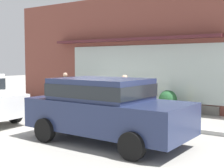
{
  "coord_description": "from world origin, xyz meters",
  "views": [
    {
      "loc": [
        7.16,
        -9.12,
        2.09
      ],
      "look_at": [
        0.22,
        1.2,
        1.18
      ],
      "focal_mm": 50.22,
      "sensor_mm": 36.0,
      "label": 1
    }
  ],
  "objects_px": {
    "potted_plant_window_left": "(117,97)",
    "potted_plant_window_right": "(192,109)",
    "pedestrian_passerby": "(65,86)",
    "potted_plant_by_entrance": "(168,101)",
    "potted_plant_window_center": "(85,98)",
    "fire_hydrant": "(140,107)",
    "pedestrian_with_handbag": "(125,93)",
    "potted_plant_corner_tall": "(139,97)",
    "parked_car_navy": "(105,106)",
    "potted_plant_doorstep": "(58,96)"
  },
  "relations": [
    {
      "from": "pedestrian_with_handbag",
      "to": "parked_car_navy",
      "type": "xyz_separation_m",
      "value": [
        1.41,
        -3.3,
        0.01
      ]
    },
    {
      "from": "parked_car_navy",
      "to": "potted_plant_window_right",
      "type": "relative_size",
      "value": 7.98
    },
    {
      "from": "potted_plant_by_entrance",
      "to": "potted_plant_corner_tall",
      "type": "xyz_separation_m",
      "value": [
        -1.36,
        0.08,
        0.07
      ]
    },
    {
      "from": "potted_plant_by_entrance",
      "to": "potted_plant_corner_tall",
      "type": "relative_size",
      "value": 0.76
    },
    {
      "from": "potted_plant_corner_tall",
      "to": "potted_plant_window_left",
      "type": "bearing_deg",
      "value": -165.16
    },
    {
      "from": "fire_hydrant",
      "to": "potted_plant_doorstep",
      "type": "distance_m",
      "value": 6.41
    },
    {
      "from": "potted_plant_corner_tall",
      "to": "parked_car_navy",
      "type": "bearing_deg",
      "value": -70.51
    },
    {
      "from": "potted_plant_by_entrance",
      "to": "potted_plant_doorstep",
      "type": "xyz_separation_m",
      "value": [
        -6.25,
        0.3,
        -0.22
      ]
    },
    {
      "from": "fire_hydrant",
      "to": "potted_plant_window_center",
      "type": "distance_m",
      "value": 4.24
    },
    {
      "from": "pedestrian_passerby",
      "to": "potted_plant_doorstep",
      "type": "xyz_separation_m",
      "value": [
        -1.18,
        0.72,
        -0.6
      ]
    },
    {
      "from": "potted_plant_by_entrance",
      "to": "potted_plant_window_center",
      "type": "height_order",
      "value": "potted_plant_by_entrance"
    },
    {
      "from": "pedestrian_with_handbag",
      "to": "parked_car_navy",
      "type": "bearing_deg",
      "value": -115.69
    },
    {
      "from": "fire_hydrant",
      "to": "potted_plant_doorstep",
      "type": "bearing_deg",
      "value": 160.12
    },
    {
      "from": "potted_plant_window_right",
      "to": "potted_plant_doorstep",
      "type": "height_order",
      "value": "potted_plant_doorstep"
    },
    {
      "from": "potted_plant_window_left",
      "to": "potted_plant_window_right",
      "type": "relative_size",
      "value": 2.09
    },
    {
      "from": "fire_hydrant",
      "to": "pedestrian_passerby",
      "type": "height_order",
      "value": "pedestrian_passerby"
    },
    {
      "from": "potted_plant_by_entrance",
      "to": "potted_plant_window_center",
      "type": "bearing_deg",
      "value": -177.88
    },
    {
      "from": "fire_hydrant",
      "to": "pedestrian_with_handbag",
      "type": "distance_m",
      "value": 0.92
    },
    {
      "from": "fire_hydrant",
      "to": "potted_plant_window_right",
      "type": "height_order",
      "value": "fire_hydrant"
    },
    {
      "from": "parked_car_navy",
      "to": "potted_plant_window_center",
      "type": "relative_size",
      "value": 5.82
    },
    {
      "from": "potted_plant_window_left",
      "to": "pedestrian_passerby",
      "type": "bearing_deg",
      "value": -174.87
    },
    {
      "from": "potted_plant_window_left",
      "to": "potted_plant_window_right",
      "type": "distance_m",
      "value": 3.31
    },
    {
      "from": "parked_car_navy",
      "to": "potted_plant_doorstep",
      "type": "xyz_separation_m",
      "value": [
        -6.66,
        5.22,
        -0.63
      ]
    },
    {
      "from": "pedestrian_with_handbag",
      "to": "potted_plant_corner_tall",
      "type": "distance_m",
      "value": 1.77
    },
    {
      "from": "potted_plant_window_left",
      "to": "potted_plant_window_center",
      "type": "distance_m",
      "value": 1.79
    },
    {
      "from": "pedestrian_passerby",
      "to": "fire_hydrant",
      "type": "bearing_deg",
      "value": -165.22
    },
    {
      "from": "potted_plant_corner_tall",
      "to": "potted_plant_window_right",
      "type": "xyz_separation_m",
      "value": [
        2.33,
        -0.06,
        -0.32
      ]
    },
    {
      "from": "fire_hydrant",
      "to": "potted_plant_window_center",
      "type": "bearing_deg",
      "value": 155.98
    },
    {
      "from": "potted_plant_by_entrance",
      "to": "potted_plant_doorstep",
      "type": "height_order",
      "value": "potted_plant_by_entrance"
    },
    {
      "from": "potted_plant_by_entrance",
      "to": "potted_plant_window_center",
      "type": "distance_m",
      "value": 4.1
    },
    {
      "from": "potted_plant_window_left",
      "to": "potted_plant_doorstep",
      "type": "height_order",
      "value": "potted_plant_window_left"
    },
    {
      "from": "pedestrian_with_handbag",
      "to": "potted_plant_window_right",
      "type": "bearing_deg",
      "value": -8.97
    },
    {
      "from": "pedestrian_with_handbag",
      "to": "potted_plant_window_center",
      "type": "xyz_separation_m",
      "value": [
        -3.1,
        1.47,
        -0.53
      ]
    },
    {
      "from": "fire_hydrant",
      "to": "pedestrian_passerby",
      "type": "relative_size",
      "value": 0.62
    },
    {
      "from": "potted_plant_doorstep",
      "to": "potted_plant_window_right",
      "type": "bearing_deg",
      "value": -2.2
    },
    {
      "from": "potted_plant_window_left",
      "to": "potted_plant_window_right",
      "type": "height_order",
      "value": "potted_plant_window_left"
    },
    {
      "from": "pedestrian_passerby",
      "to": "potted_plant_window_right",
      "type": "height_order",
      "value": "pedestrian_passerby"
    },
    {
      "from": "parked_car_navy",
      "to": "fire_hydrant",
      "type": "bearing_deg",
      "value": 103.43
    },
    {
      "from": "fire_hydrant",
      "to": "parked_car_navy",
      "type": "distance_m",
      "value": 3.14
    },
    {
      "from": "parked_car_navy",
      "to": "potted_plant_by_entrance",
      "type": "relative_size",
      "value": 4.61
    },
    {
      "from": "potted_plant_corner_tall",
      "to": "potted_plant_window_center",
      "type": "relative_size",
      "value": 1.66
    },
    {
      "from": "pedestrian_with_handbag",
      "to": "potted_plant_window_left",
      "type": "relative_size",
      "value": 1.4
    },
    {
      "from": "potted_plant_window_center",
      "to": "potted_plant_window_left",
      "type": "bearing_deg",
      "value": -0.63
    },
    {
      "from": "pedestrian_with_handbag",
      "to": "potted_plant_by_entrance",
      "type": "bearing_deg",
      "value": 9.63
    },
    {
      "from": "potted_plant_window_right",
      "to": "potted_plant_corner_tall",
      "type": "bearing_deg",
      "value": 178.52
    },
    {
      "from": "fire_hydrant",
      "to": "pedestrian_with_handbag",
      "type": "height_order",
      "value": "pedestrian_with_handbag"
    },
    {
      "from": "fire_hydrant",
      "to": "pedestrian_with_handbag",
      "type": "relative_size",
      "value": 0.6
    },
    {
      "from": "fire_hydrant",
      "to": "potted_plant_doorstep",
      "type": "xyz_separation_m",
      "value": [
        -6.03,
        2.18,
        -0.19
      ]
    },
    {
      "from": "potted_plant_by_entrance",
      "to": "potted_plant_window_left",
      "type": "bearing_deg",
      "value": -175.76
    },
    {
      "from": "potted_plant_doorstep",
      "to": "potted_plant_window_center",
      "type": "bearing_deg",
      "value": -11.86
    }
  ]
}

